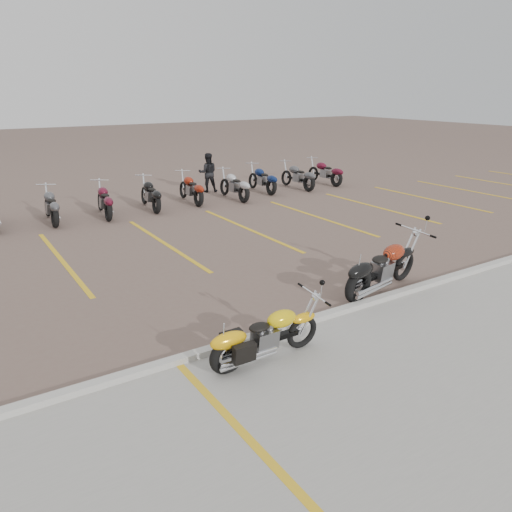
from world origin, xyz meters
The scene contains 9 objects.
ground centered at (0.00, 0.00, 0.00)m, with size 100.00×100.00×0.00m, color brown.
concrete_apron centered at (0.00, -4.50, 0.01)m, with size 60.00×5.00×0.01m, color #9E9B93.
curb centered at (0.00, -2.00, 0.06)m, with size 60.00×0.18×0.12m, color #ADAAA3.
parking_stripes centered at (0.00, 4.00, 0.00)m, with size 38.00×5.50×0.01m, color gold, non-canonical shape.
apron_stripe centered at (-2.30, -4.50, 0.01)m, with size 0.12×5.00×0.00m, color gold.
yellow_cruiser centered at (-1.14, -2.62, 0.40)m, with size 1.97×0.29×0.81m.
flame_cruiser centered at (2.41, -1.59, 0.49)m, with size 2.36×0.59×0.98m.
person_b centered at (4.32, 9.73, 0.78)m, with size 0.76×0.59×1.57m, color black.
bg_bike_row centered at (0.34, 8.23, 0.55)m, with size 18.88×2.03×1.10m.
Camera 1 is at (-4.92, -8.34, 4.05)m, focal length 35.00 mm.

